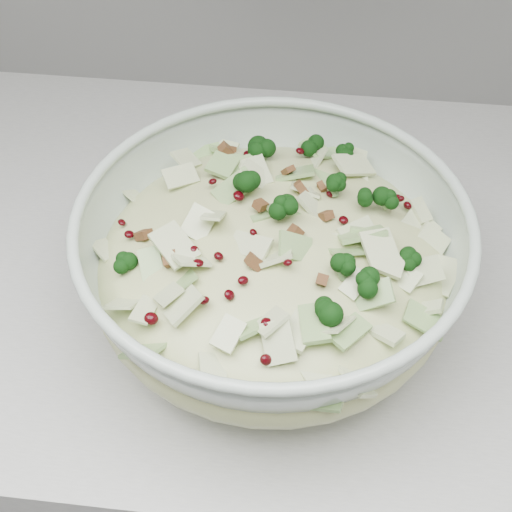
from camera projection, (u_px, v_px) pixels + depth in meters
The scene contains 3 objects.
counter at pixel (127, 431), 1.09m from camera, with size 3.60×0.60×0.90m, color #B8B9B4.
mixing_bowl at pixel (272, 267), 0.63m from camera, with size 0.34×0.34×0.13m.
salad at pixel (272, 250), 0.61m from camera, with size 0.36×0.36×0.14m.
Camera 1 is at (0.26, 1.19, 1.44)m, focal length 50.00 mm.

